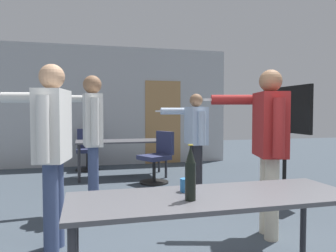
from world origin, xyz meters
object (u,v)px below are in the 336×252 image
object	(u,v)px
office_chair_far_left	(157,159)
office_chair_side_rolled	(87,151)
tv_screen	(285,126)
drink_cup	(186,185)
person_left_plaid	(92,128)
person_near_casual	(195,134)
beer_bottle	(190,174)
person_right_polo	(268,137)
person_far_watching	(51,139)

from	to	relation	value
office_chair_far_left	office_chair_side_rolled	xyz separation A→B (m)	(-1.22, 1.66, -0.02)
tv_screen	office_chair_far_left	world-z (taller)	tv_screen
office_chair_side_rolled	drink_cup	world-z (taller)	office_chair_side_rolled
person_left_plaid	person_near_casual	bearing A→B (deg)	-71.88
office_chair_far_left	office_chair_side_rolled	world-z (taller)	office_chair_far_left
office_chair_far_left	person_left_plaid	bearing A→B (deg)	113.77
person_left_plaid	person_near_casual	size ratio (longest dim) A/B	1.11
beer_bottle	tv_screen	bearing A→B (deg)	46.00
person_right_polo	office_chair_far_left	bearing A→B (deg)	26.49
person_near_casual	office_chair_far_left	distance (m)	1.03
beer_bottle	office_chair_far_left	bearing A→B (deg)	80.63
person_right_polo	person_far_watching	world-z (taller)	person_far_watching
tv_screen	beer_bottle	xyz separation A→B (m)	(-2.33, -2.42, -0.17)
person_near_casual	office_chair_far_left	size ratio (longest dim) A/B	1.71
office_chair_far_left	drink_cup	size ratio (longest dim) A/B	9.81
person_left_plaid	drink_cup	bearing A→B (deg)	-168.60
person_near_casual	drink_cup	xyz separation A→B (m)	(-1.04, -2.78, -0.17)
person_right_polo	person_far_watching	size ratio (longest dim) A/B	1.00
person_right_polo	office_chair_side_rolled	distance (m)	4.82
tv_screen	beer_bottle	size ratio (longest dim) A/B	4.60
office_chair_side_rolled	beer_bottle	world-z (taller)	beer_bottle
person_left_plaid	person_near_casual	distance (m)	1.80
beer_bottle	person_left_plaid	bearing A→B (deg)	103.80
person_near_casual	beer_bottle	world-z (taller)	person_near_casual
person_near_casual	person_far_watching	distance (m)	2.74
person_near_casual	drink_cup	bearing A→B (deg)	160.65
person_near_casual	office_chair_far_left	bearing A→B (deg)	31.73
person_far_watching	person_right_polo	bearing A→B (deg)	-83.84
tv_screen	drink_cup	distance (m)	3.19
tv_screen	person_left_plaid	xyz separation A→B (m)	(-2.90, -0.11, 0.01)
person_left_plaid	person_near_casual	xyz separation A→B (m)	(1.65, 0.70, -0.14)
beer_bottle	drink_cup	xyz separation A→B (m)	(0.04, 0.22, -0.12)
office_chair_far_left	beer_bottle	distance (m)	3.86
tv_screen	office_chair_far_left	xyz separation A→B (m)	(-1.71, 1.36, -0.63)
office_chair_side_rolled	drink_cup	bearing A→B (deg)	97.26
person_right_polo	office_chair_far_left	size ratio (longest dim) A/B	1.86
person_far_watching	tv_screen	bearing A→B (deg)	-58.23
person_right_polo	office_chair_far_left	world-z (taller)	person_right_polo
person_left_plaid	office_chair_far_left	xyz separation A→B (m)	(1.19, 1.47, -0.65)
person_near_casual	office_chair_side_rolled	size ratio (longest dim) A/B	1.75
person_near_casual	office_chair_far_left	xyz separation A→B (m)	(-0.46, 0.77, -0.50)
tv_screen	person_near_casual	bearing A→B (deg)	-115.28
person_far_watching	office_chair_far_left	xyz separation A→B (m)	(1.58, 2.60, -0.61)
person_left_plaid	office_chair_side_rolled	world-z (taller)	person_left_plaid
tv_screen	office_chair_side_rolled	distance (m)	4.26
person_left_plaid	beer_bottle	size ratio (longest dim) A/B	4.83
drink_cup	office_chair_far_left	bearing A→B (deg)	80.70
tv_screen	person_far_watching	size ratio (longest dim) A/B	0.97
person_right_polo	person_far_watching	bearing A→B (deg)	100.33
person_left_plaid	person_right_polo	bearing A→B (deg)	-131.96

